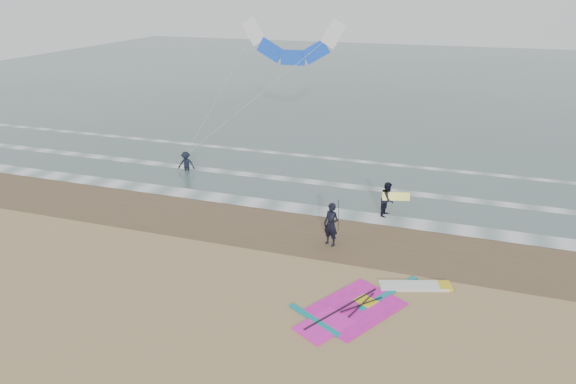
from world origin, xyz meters
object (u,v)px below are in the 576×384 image
(person_walking, at_px, (388,199))
(surf_kite, at_px, (292,45))
(person_wading, at_px, (186,159))
(person_standing, at_px, (331,224))
(windsurf_rig, at_px, (372,302))

(person_walking, relative_size, surf_kite, 0.20)
(person_wading, bearing_deg, person_standing, -43.20)
(person_walking, bearing_deg, person_standing, 163.37)
(person_standing, height_order, person_walking, person_standing)
(windsurf_rig, distance_m, person_walking, 7.73)
(person_wading, distance_m, surf_kite, 9.33)
(person_standing, bearing_deg, surf_kite, 138.07)
(person_walking, xyz_separation_m, surf_kite, (-7.16, 7.10, 6.22))
(windsurf_rig, xyz_separation_m, surf_kite, (-7.78, 14.76, 7.04))
(surf_kite, bearing_deg, person_wading, -139.11)
(person_standing, relative_size, person_walking, 1.13)
(person_walking, height_order, person_wading, person_walking)
(person_standing, bearing_deg, person_wading, 170.80)
(windsurf_rig, xyz_separation_m, person_walking, (-0.62, 7.66, 0.82))
(windsurf_rig, bearing_deg, person_walking, 94.66)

